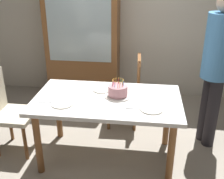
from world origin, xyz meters
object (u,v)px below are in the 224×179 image
object	(u,v)px
plate_near_celebrant	(62,104)
chair_upholstered	(6,108)
person_guest	(217,64)
plate_near_guest	(152,109)
dining_table	(107,106)
china_cabinet	(83,40)
birthday_cake	(118,91)
chair_spindle_back	(125,93)
plate_far_side	(103,90)

from	to	relation	value
plate_near_celebrant	chair_upholstered	xyz separation A→B (m)	(-0.73, 0.21, -0.21)
person_guest	plate_near_guest	bearing A→B (deg)	-136.81
dining_table	china_cabinet	bearing A→B (deg)	111.09
dining_table	china_cabinet	xyz separation A→B (m)	(-0.60, 1.56, 0.31)
plate_near_celebrant	chair_upholstered	world-z (taller)	chair_upholstered
birthday_cake	china_cabinet	size ratio (longest dim) A/B	0.15
person_guest	china_cabinet	size ratio (longest dim) A/B	0.92
dining_table	plate_near_guest	distance (m)	0.50
dining_table	person_guest	distance (m)	1.28
birthday_cake	chair_spindle_back	size ratio (longest dim) A/B	0.29
chair_upholstered	china_cabinet	xyz separation A→B (m)	(0.55, 1.54, 0.42)
chair_spindle_back	china_cabinet	size ratio (longest dim) A/B	0.50
chair_spindle_back	dining_table	bearing A→B (deg)	-99.37
dining_table	chair_upholstered	size ratio (longest dim) A/B	1.59
plate_near_celebrant	china_cabinet	distance (m)	1.78
plate_near_celebrant	plate_near_guest	bearing A→B (deg)	0.00
china_cabinet	chair_spindle_back	bearing A→B (deg)	-47.84
plate_near_guest	china_cabinet	size ratio (longest dim) A/B	0.12
plate_near_celebrant	plate_far_side	bearing A→B (deg)	49.01
birthday_cake	chair_upholstered	distance (m)	1.28
plate_far_side	person_guest	distance (m)	1.27
dining_table	person_guest	world-z (taller)	person_guest
plate_near_celebrant	chair_spindle_back	xyz separation A→B (m)	(0.54, 0.95, -0.28)
birthday_cake	chair_upholstered	size ratio (longest dim) A/B	0.29
birthday_cake	china_cabinet	xyz separation A→B (m)	(-0.71, 1.50, 0.16)
dining_table	plate_far_side	bearing A→B (deg)	111.12
birthday_cake	plate_near_guest	world-z (taller)	birthday_cake
dining_table	plate_far_side	distance (m)	0.23
birthday_cake	plate_near_celebrant	size ratio (longest dim) A/B	1.27
chair_spindle_back	china_cabinet	bearing A→B (deg)	132.16
plate_near_guest	china_cabinet	distance (m)	2.06
plate_far_side	china_cabinet	size ratio (longest dim) A/B	0.12
birthday_cake	dining_table	bearing A→B (deg)	-152.68
chair_upholstered	china_cabinet	distance (m)	1.69
chair_upholstered	birthday_cake	bearing A→B (deg)	1.78
plate_near_celebrant	plate_far_side	xyz separation A→B (m)	(0.34, 0.39, 0.00)
plate_near_celebrant	chair_spindle_back	size ratio (longest dim) A/B	0.23
dining_table	birthday_cake	size ratio (longest dim) A/B	5.41
dining_table	birthday_cake	world-z (taller)	birthday_cake
dining_table	plate_near_celebrant	size ratio (longest dim) A/B	6.88
plate_far_side	chair_upholstered	size ratio (longest dim) A/B	0.23
plate_near_guest	chair_spindle_back	world-z (taller)	chair_spindle_back
plate_near_guest	person_guest	bearing A→B (deg)	43.19
birthday_cake	plate_far_side	bearing A→B (deg)	141.80
plate_near_guest	chair_spindle_back	bearing A→B (deg)	109.07
dining_table	chair_spindle_back	size ratio (longest dim) A/B	1.59
plate_near_guest	chair_upholstered	distance (m)	1.63
chair_spindle_back	chair_upholstered	bearing A→B (deg)	-149.75
plate_far_side	person_guest	size ratio (longest dim) A/B	0.13
chair_upholstered	plate_far_side	bearing A→B (deg)	9.58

